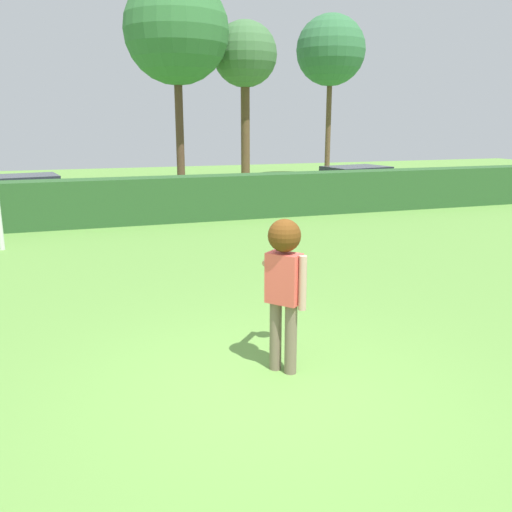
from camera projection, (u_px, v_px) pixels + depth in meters
name	position (u px, v px, depth m)	size (l,w,h in m)	color
ground_plane	(268.00, 389.00, 5.90)	(60.00, 60.00, 0.00)	#619440
person	(284.00, 274.00, 6.05)	(0.53, 0.82, 1.81)	#746351
frisbee	(289.00, 267.00, 6.73)	(0.22, 0.22, 0.04)	red
hedge_row	(146.00, 200.00, 15.41)	(27.38, 0.90, 1.30)	#2C5629
parked_car_silver	(21.00, 194.00, 16.46)	(4.43, 2.40, 1.25)	#B7B7BC
parked_car_black	(356.00, 182.00, 19.75)	(4.43, 2.40, 1.25)	black
oak_tree	(245.00, 57.00, 23.48)	(2.81, 2.81, 7.09)	brown
birch_tree	(331.00, 51.00, 26.03)	(3.34, 3.34, 7.85)	brown
willow_tree	(176.00, 31.00, 21.45)	(4.21, 4.21, 8.46)	brown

